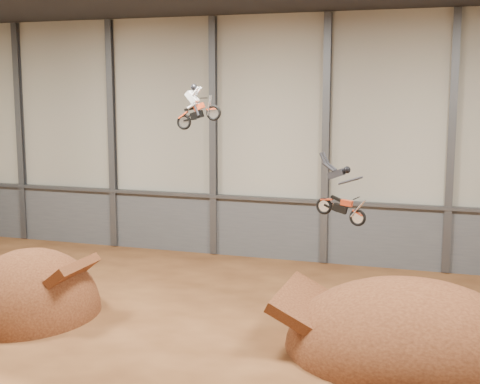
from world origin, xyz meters
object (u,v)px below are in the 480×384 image
Objects in this scene: takeoff_ramp at (31,315)px; landing_ramp at (408,351)px; fmx_rider_b at (339,190)px; fmx_rider_a at (201,103)px.

takeoff_ramp is 0.72× the size of landing_ramp.
fmx_rider_a is at bearing -158.48° from fmx_rider_b.
fmx_rider_b is at bearing 13.08° from fmx_rider_a.
takeoff_ramp is 12.05m from fmx_rider_a.
landing_ramp is at bearing -1.68° from fmx_rider_a.
fmx_rider_a is at bearing 11.94° from takeoff_ramp.
landing_ramp is at bearing 3.25° from takeoff_ramp.
takeoff_ramp is at bearing -165.32° from fmx_rider_a.
fmx_rider_b is (5.58, 1.02, -3.47)m from fmx_rider_a.
fmx_rider_a is (-8.64, 0.67, 9.30)m from landing_ramp.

